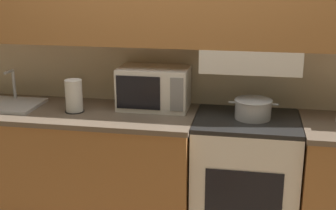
{
  "coord_description": "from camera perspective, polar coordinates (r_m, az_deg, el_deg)",
  "views": [
    {
      "loc": [
        0.56,
        -3.39,
        1.94
      ],
      "look_at": [
        0.05,
        -0.57,
        1.09
      ],
      "focal_mm": 50.0,
      "sensor_mm": 36.0,
      "label": 1
    }
  ],
  "objects": [
    {
      "name": "wall_back",
      "position": [
        3.4,
        0.94,
        9.19
      ],
      "size": [
        5.57,
        0.38,
        2.55
      ],
      "color": "beige",
      "rests_on": "ground_plane"
    },
    {
      "name": "lower_counter_main",
      "position": [
        3.63,
        -11.11,
        -7.64
      ],
      "size": [
        1.78,
        0.66,
        0.94
      ],
      "color": "#A36B38",
      "rests_on": "ground_plane"
    },
    {
      "name": "stove_range",
      "position": [
        3.42,
        9.28,
        -9.11
      ],
      "size": [
        0.72,
        0.61,
        0.94
      ],
      "color": "white",
      "rests_on": "ground_plane"
    },
    {
      "name": "cooking_pot",
      "position": [
        3.24,
        10.34,
        -0.39
      ],
      "size": [
        0.34,
        0.26,
        0.13
      ],
      "color": "#B7BABF",
      "rests_on": "stove_range"
    },
    {
      "name": "microwave",
      "position": [
        3.4,
        -1.73,
        2.08
      ],
      "size": [
        0.51,
        0.31,
        0.3
      ],
      "color": "white",
      "rests_on": "lower_counter_main"
    },
    {
      "name": "sink_basin",
      "position": [
        3.69,
        -19.12,
        0.12
      ],
      "size": [
        0.5,
        0.38,
        0.26
      ],
      "color": "#B7BABF",
      "rests_on": "lower_counter_main"
    },
    {
      "name": "paper_towel_roll",
      "position": [
        3.39,
        -11.4,
        1.08
      ],
      "size": [
        0.14,
        0.14,
        0.23
      ],
      "color": "black",
      "rests_on": "lower_counter_main"
    }
  ]
}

